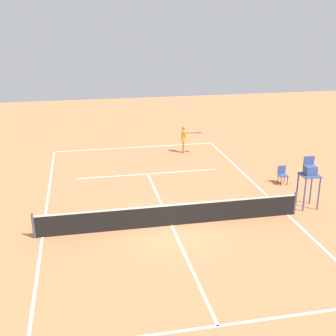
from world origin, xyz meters
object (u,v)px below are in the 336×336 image
object	(u,v)px
player_serving	(184,137)
tennis_ball	(165,161)
courtside_chair_mid	(282,174)
umpire_chair	(310,174)

from	to	relation	value
player_serving	tennis_ball	world-z (taller)	player_serving
courtside_chair_mid	player_serving	bearing A→B (deg)	-59.24
player_serving	tennis_ball	xyz separation A→B (m)	(1.55, 1.53, -1.01)
tennis_ball	courtside_chair_mid	distance (m)	7.16
player_serving	courtside_chair_mid	distance (m)	7.37
courtside_chair_mid	umpire_chair	bearing A→B (deg)	86.05
umpire_chair	courtside_chair_mid	size ratio (longest dim) A/B	2.54
umpire_chair	tennis_ball	bearing A→B (deg)	-56.75
umpire_chair	courtside_chair_mid	bearing A→B (deg)	-93.95
tennis_ball	umpire_chair	distance (m)	9.44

